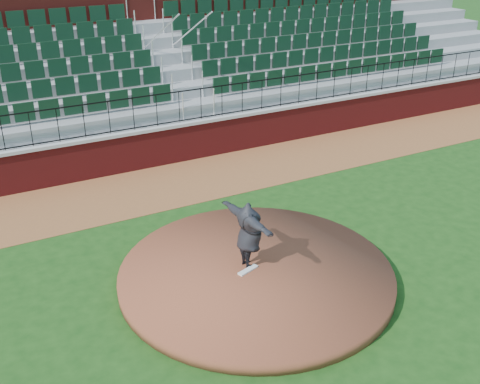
% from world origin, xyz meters
% --- Properties ---
extents(ground, '(90.00, 90.00, 0.00)m').
position_xyz_m(ground, '(0.00, 0.00, 0.00)').
color(ground, '#173F12').
rests_on(ground, ground).
extents(warning_track, '(34.00, 3.20, 0.01)m').
position_xyz_m(warning_track, '(0.00, 5.40, 0.01)').
color(warning_track, brown).
rests_on(warning_track, ground).
extents(field_wall, '(34.00, 0.35, 1.20)m').
position_xyz_m(field_wall, '(0.00, 7.00, 0.60)').
color(field_wall, maroon).
rests_on(field_wall, ground).
extents(wall_cap, '(34.00, 0.45, 0.10)m').
position_xyz_m(wall_cap, '(0.00, 7.00, 1.25)').
color(wall_cap, '#B7B7B7').
rests_on(wall_cap, field_wall).
extents(wall_railing, '(34.00, 0.05, 1.00)m').
position_xyz_m(wall_railing, '(0.00, 7.00, 1.80)').
color(wall_railing, black).
rests_on(wall_railing, wall_cap).
extents(seating_stands, '(34.00, 5.10, 4.60)m').
position_xyz_m(seating_stands, '(0.00, 9.72, 2.30)').
color(seating_stands, gray).
rests_on(seating_stands, ground).
extents(concourse_wall, '(34.00, 0.50, 5.50)m').
position_xyz_m(concourse_wall, '(0.00, 12.52, 2.75)').
color(concourse_wall, maroon).
rests_on(concourse_wall, ground).
extents(pitchers_mound, '(5.98, 5.98, 0.25)m').
position_xyz_m(pitchers_mound, '(-0.50, -0.19, 0.12)').
color(pitchers_mound, brown).
rests_on(pitchers_mound, ground).
extents(pitching_rubber, '(0.54, 0.29, 0.03)m').
position_xyz_m(pitching_rubber, '(-0.68, -0.15, 0.27)').
color(pitching_rubber, white).
rests_on(pitching_rubber, pitchers_mound).
extents(pitcher, '(0.66, 1.93, 1.55)m').
position_xyz_m(pitcher, '(-0.56, 0.05, 1.02)').
color(pitcher, black).
rests_on(pitcher, pitchers_mound).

